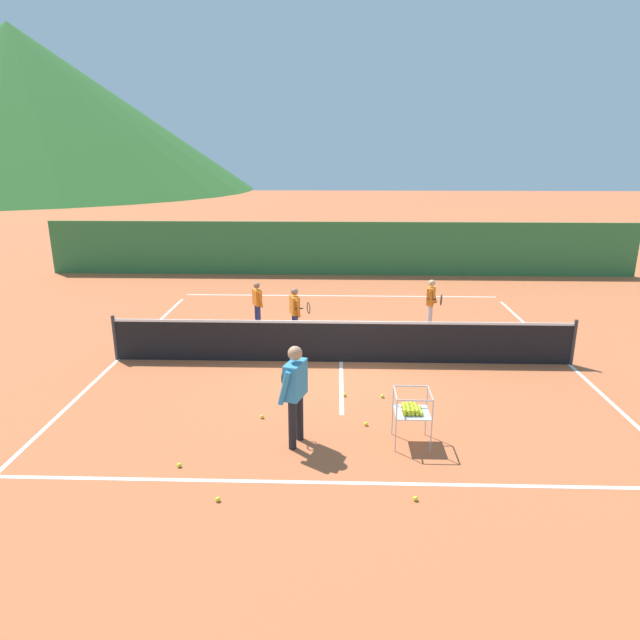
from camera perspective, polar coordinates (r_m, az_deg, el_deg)
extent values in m
plane|color=#BC6038|center=(12.69, 2.18, -4.31)|extent=(120.00, 120.00, 0.00)
cube|color=white|center=(8.35, 2.35, -16.38)|extent=(10.29, 0.08, 0.01)
cube|color=white|center=(18.50, 2.09, 2.51)|extent=(10.29, 0.08, 0.01)
cube|color=white|center=(13.65, -20.01, -3.80)|extent=(0.08, 10.94, 0.01)
cube|color=white|center=(13.74, 24.25, -4.17)|extent=(0.08, 10.94, 0.01)
cube|color=white|center=(12.69, 2.18, -4.30)|extent=(0.08, 5.38, 0.01)
cylinder|color=#333338|center=(13.50, -20.34, -1.72)|extent=(0.08, 0.08, 1.05)
cylinder|color=#333338|center=(13.58, 24.62, -2.11)|extent=(0.08, 0.08, 1.05)
cube|color=black|center=(12.53, 2.21, -2.35)|extent=(10.27, 0.02, 0.92)
cube|color=white|center=(12.38, 2.23, -0.23)|extent=(10.27, 0.03, 0.06)
cylinder|color=black|center=(8.99, -2.87, -10.71)|extent=(0.12, 0.12, 0.84)
cylinder|color=black|center=(9.26, -2.11, -9.85)|extent=(0.12, 0.12, 0.84)
cube|color=#338CBF|center=(8.82, -2.55, -6.15)|extent=(0.37, 0.55, 0.59)
sphere|color=tan|center=(8.66, -2.58, -3.43)|extent=(0.23, 0.23, 0.23)
cylinder|color=#338CBF|center=(8.62, -3.69, -7.00)|extent=(0.24, 0.15, 0.57)
cylinder|color=#338CBF|center=(9.10, -2.12, -5.69)|extent=(0.19, 0.14, 0.58)
torus|color=#262628|center=(9.21, -3.61, -5.78)|extent=(0.11, 0.29, 0.29)
cylinder|color=black|center=(9.12, -2.19, -5.98)|extent=(0.22, 0.09, 0.03)
cylinder|color=navy|center=(15.36, -6.55, 0.57)|extent=(0.09, 0.09, 0.61)
cylinder|color=navy|center=(15.14, -6.29, 0.34)|extent=(0.09, 0.09, 0.61)
cube|color=orange|center=(15.11, -6.48, 2.34)|extent=(0.31, 0.40, 0.43)
sphere|color=#996B4C|center=(15.03, -6.52, 3.54)|extent=(0.17, 0.17, 0.17)
cylinder|color=orange|center=(15.33, -6.53, 2.44)|extent=(0.18, 0.13, 0.42)
cylinder|color=orange|center=(14.94, -6.12, 2.06)|extent=(0.14, 0.11, 0.42)
cylinder|color=navy|center=(14.26, -2.71, -0.51)|extent=(0.10, 0.10, 0.66)
cylinder|color=navy|center=(14.02, -2.47, -0.81)|extent=(0.10, 0.10, 0.66)
cube|color=orange|center=(13.98, -2.62, 1.54)|extent=(0.29, 0.43, 0.46)
sphere|color=#996B4C|center=(13.89, -2.64, 2.94)|extent=(0.18, 0.18, 0.18)
cylinder|color=orange|center=(14.21, -2.61, 1.68)|extent=(0.19, 0.12, 0.45)
cylinder|color=orange|center=(13.78, -2.26, 1.18)|extent=(0.15, 0.11, 0.46)
torus|color=#262628|center=(13.85, -1.19, 1.25)|extent=(0.11, 0.28, 0.29)
cylinder|color=black|center=(13.79, -2.18, 1.18)|extent=(0.22, 0.09, 0.03)
cylinder|color=silver|center=(15.48, 11.29, 0.56)|extent=(0.10, 0.10, 0.66)
cylinder|color=silver|center=(15.24, 11.16, 0.32)|extent=(0.10, 0.10, 0.66)
cube|color=orange|center=(15.21, 11.35, 2.46)|extent=(0.29, 0.43, 0.46)
sphere|color=#DBAD84|center=(15.13, 11.42, 3.73)|extent=(0.18, 0.18, 0.18)
cylinder|color=orange|center=(15.43, 11.66, 2.53)|extent=(0.19, 0.12, 0.45)
cylinder|color=orange|center=(15.00, 11.35, 2.13)|extent=(0.15, 0.11, 0.45)
torus|color=#262628|center=(14.97, 12.35, 2.03)|extent=(0.11, 0.29, 0.29)
cylinder|color=black|center=(15.00, 11.43, 2.11)|extent=(0.22, 0.09, 0.03)
cylinder|color=#B7B7BC|center=(9.47, 7.48, -9.19)|extent=(0.02, 0.02, 0.89)
cylinder|color=#B7B7BC|center=(9.54, 10.87, -9.15)|extent=(0.02, 0.02, 0.89)
cylinder|color=#B7B7BC|center=(8.97, 7.82, -10.76)|extent=(0.02, 0.02, 0.89)
cylinder|color=#B7B7BC|center=(9.05, 11.41, -10.70)|extent=(0.02, 0.02, 0.89)
cube|color=#B7B7BC|center=(9.20, 9.43, -9.35)|extent=(0.56, 0.56, 0.01)
cube|color=#B7B7BC|center=(9.31, 9.31, -6.71)|extent=(0.56, 0.02, 0.02)
cube|color=#B7B7BC|center=(8.81, 9.77, -8.16)|extent=(0.56, 0.02, 0.02)
cube|color=#B7B7BC|center=(9.03, 7.76, -7.43)|extent=(0.02, 0.56, 0.02)
cube|color=#B7B7BC|center=(9.10, 11.29, -7.40)|extent=(0.02, 0.56, 0.02)
sphere|color=yellow|center=(9.06, 8.71, -9.54)|extent=(0.07, 0.07, 0.07)
sphere|color=yellow|center=(9.12, 8.69, -9.34)|extent=(0.07, 0.07, 0.07)
sphere|color=yellow|center=(9.17, 8.60, -9.17)|extent=(0.07, 0.07, 0.07)
sphere|color=yellow|center=(9.23, 8.60, -8.98)|extent=(0.07, 0.07, 0.07)
sphere|color=yellow|center=(9.28, 8.54, -8.82)|extent=(0.07, 0.07, 0.07)
sphere|color=yellow|center=(9.06, 9.15, -9.54)|extent=(0.07, 0.07, 0.07)
sphere|color=yellow|center=(9.12, 9.06, -9.32)|extent=(0.07, 0.07, 0.07)
sphere|color=yellow|center=(9.18, 9.01, -9.14)|extent=(0.07, 0.07, 0.07)
sphere|color=yellow|center=(9.23, 8.97, -8.97)|extent=(0.07, 0.07, 0.07)
sphere|color=yellow|center=(9.30, 8.97, -8.82)|extent=(0.07, 0.07, 0.07)
sphere|color=yellow|center=(9.07, 9.51, -9.53)|extent=(0.07, 0.07, 0.07)
sphere|color=yellow|center=(9.13, 9.48, -9.32)|extent=(0.07, 0.07, 0.07)
sphere|color=yellow|center=(9.18, 9.46, -9.17)|extent=(0.07, 0.07, 0.07)
sphere|color=yellow|center=(9.25, 9.40, -8.95)|extent=(0.07, 0.07, 0.07)
sphere|color=yellow|center=(9.30, 9.38, -8.80)|extent=(0.07, 0.07, 0.07)
sphere|color=yellow|center=(9.08, 9.98, -9.51)|extent=(0.07, 0.07, 0.07)
sphere|color=yellow|center=(9.14, 9.88, -9.35)|extent=(0.07, 0.07, 0.07)
sphere|color=yellow|center=(9.20, 9.83, -9.15)|extent=(0.07, 0.07, 0.07)
sphere|color=yellow|center=(9.25, 9.76, -8.97)|extent=(0.07, 0.07, 0.07)
sphere|color=yellow|center=(9.31, 9.71, -8.80)|extent=(0.07, 0.07, 0.07)
sphere|color=yellow|center=(9.09, 10.36, -9.50)|extent=(0.07, 0.07, 0.07)
sphere|color=yellow|center=(9.15, 10.34, -9.34)|extent=(0.07, 0.07, 0.07)
sphere|color=yellow|center=(9.20, 10.23, -9.17)|extent=(0.07, 0.07, 0.07)
sphere|color=yellow|center=(9.27, 10.18, -8.96)|extent=(0.07, 0.07, 0.07)
sphere|color=yellow|center=(9.32, 10.15, -8.83)|extent=(0.07, 0.07, 0.07)
sphere|color=yellow|center=(9.03, 8.72, -9.21)|extent=(0.07, 0.07, 0.07)
sphere|color=yellow|center=(9.09, 8.67, -9.06)|extent=(0.07, 0.07, 0.07)
sphere|color=yellow|center=(9.16, 8.64, -8.87)|extent=(0.07, 0.07, 0.07)
sphere|color=yellow|center=(9.20, 8.57, -8.71)|extent=(0.07, 0.07, 0.07)
sphere|color=yellow|center=(9.26, 8.58, -8.55)|extent=(0.07, 0.07, 0.07)
sphere|color=yellow|center=(9.04, 9.14, -9.24)|extent=(0.07, 0.07, 0.07)
sphere|color=yellow|center=(9.10, 9.08, -9.06)|extent=(0.07, 0.07, 0.07)
sphere|color=yellow|center=(9.15, 9.07, -8.86)|extent=(0.07, 0.07, 0.07)
sphere|color=yellow|center=(9.21, 8.97, -8.71)|extent=(0.07, 0.07, 0.07)
sphere|color=yellow|center=(9.27, 8.93, -8.53)|extent=(0.07, 0.07, 0.07)
sphere|color=yellow|center=(9.05, 9.57, -9.21)|extent=(0.07, 0.07, 0.07)
sphere|color=yellow|center=(9.11, 9.52, -9.04)|extent=(0.07, 0.07, 0.07)
sphere|color=yellow|center=(9.16, 9.46, -8.85)|extent=(0.07, 0.07, 0.07)
sphere|color=yellow|center=(9.23, 9.44, -8.67)|extent=(0.07, 0.07, 0.07)
sphere|color=yellow|center=(9.28, 9.33, -8.47)|extent=(0.07, 0.07, 0.07)
sphere|color=yellow|center=(9.06, 10.01, -9.19)|extent=(0.07, 0.07, 0.07)
sphere|color=yellow|center=(9.11, 9.93, -9.03)|extent=(0.07, 0.07, 0.07)
sphere|color=yellow|center=(9.17, 9.87, -8.87)|extent=(0.07, 0.07, 0.07)
sphere|color=yellow|center=(9.23, 9.80, -8.67)|extent=(0.07, 0.07, 0.07)
sphere|color=yellow|center=(9.29, 9.72, -8.51)|extent=(0.07, 0.07, 0.07)
sphere|color=yellow|center=(8.08, 9.78, -17.63)|extent=(0.07, 0.07, 0.07)
sphere|color=yellow|center=(10.95, 6.44, -7.78)|extent=(0.07, 0.07, 0.07)
sphere|color=yellow|center=(9.88, 4.75, -10.60)|extent=(0.07, 0.07, 0.07)
sphere|color=yellow|center=(8.94, -14.27, -14.26)|extent=(0.07, 0.07, 0.07)
sphere|color=yellow|center=(10.15, -5.98, -9.85)|extent=(0.07, 0.07, 0.07)
sphere|color=yellow|center=(10.95, 2.55, -7.69)|extent=(0.07, 0.07, 0.07)
sphere|color=yellow|center=(8.08, -10.47, -17.66)|extent=(0.07, 0.07, 0.07)
cube|color=#33753D|center=(21.58, 2.09, 7.35)|extent=(22.65, 0.08, 2.06)
cone|color=#2D6628|center=(74.61, -24.48, 16.61)|extent=(37.22, 37.22, 12.34)
cone|color=#2D6628|center=(80.81, -28.54, 18.50)|extent=(56.07, 56.07, 19.30)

